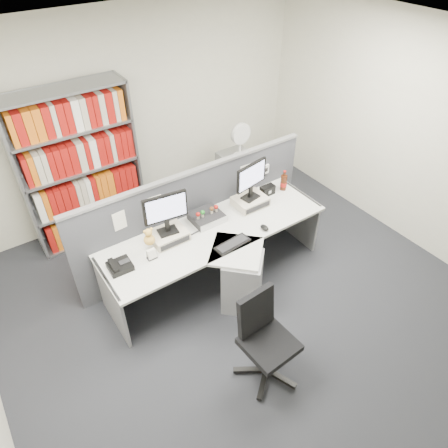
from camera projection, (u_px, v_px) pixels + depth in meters
ground at (258, 320)px, 4.46m from camera, size 5.50×5.50×0.00m
room_shell at (269, 183)px, 3.33m from camera, size 5.04×5.54×2.72m
partition at (196, 215)px, 4.86m from camera, size 3.00×0.08×1.27m
desk at (227, 259)px, 4.56m from camera, size 2.60×1.20×0.72m
monitor_riser_left at (169, 236)px, 4.38m from camera, size 0.38×0.31×0.10m
monitor_riser_right at (250, 201)px, 4.87m from camera, size 0.38×0.31×0.10m
monitor_left at (166, 211)px, 4.17m from camera, size 0.47×0.18×0.48m
monitor_right at (251, 178)px, 4.66m from camera, size 0.45×0.18×0.46m
desktop_pc at (207, 217)px, 4.64m from camera, size 0.34×0.31×0.09m
figurines at (207, 211)px, 4.57m from camera, size 0.29×0.05×0.09m
keyboard at (233, 244)px, 4.33m from camera, size 0.41×0.18×0.03m
mouse at (264, 228)px, 4.53m from camera, size 0.07×0.12×0.04m
desk_phone at (119, 266)px, 4.05m from camera, size 0.23×0.21×0.10m
desk_calendar at (151, 255)px, 4.15m from camera, size 0.10×0.07×0.12m
plush_toy at (149, 238)px, 4.15m from camera, size 0.12×0.12×0.20m
speaker at (267, 190)px, 5.03m from camera, size 0.18×0.10×0.12m
cola_bottle at (284, 182)px, 5.09m from camera, size 0.08×0.08×0.27m
shelving_unit at (80, 171)px, 5.01m from camera, size 1.41×0.40×2.00m
filing_cabinet at (239, 177)px, 6.04m from camera, size 0.45×0.61×0.70m
desk_fan at (240, 136)px, 5.62m from camera, size 0.30×0.18×0.51m
office_chair at (264, 336)px, 3.72m from camera, size 0.60×0.62×0.93m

